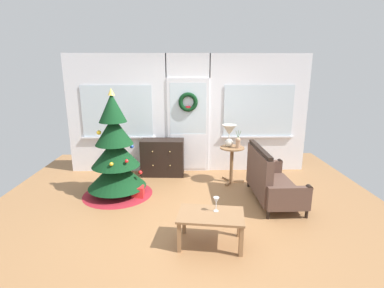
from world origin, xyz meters
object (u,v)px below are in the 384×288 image
christmas_tree (116,158)px  side_table (232,158)px  flower_vase (238,142)px  coffee_table (211,218)px  wine_glass (216,201)px  dresser_cabinet (163,157)px  gift_box (138,192)px  settee_sofa (269,180)px  table_lamp (229,133)px

christmas_tree → side_table: size_ratio=2.62×
flower_vase → coffee_table: bearing=-108.5°
wine_glass → flower_vase: bearing=72.7°
flower_vase → dresser_cabinet: bearing=160.8°
dresser_cabinet → gift_box: size_ratio=4.47×
dresser_cabinet → christmas_tree: bearing=-126.7°
settee_sofa → coffee_table: settee_sofa is taller
wine_glass → dresser_cabinet: bearing=109.3°
side_table → table_lamp: size_ratio=1.67×
coffee_table → christmas_tree: bearing=134.4°
gift_box → side_table: bearing=21.5°
table_lamp → wine_glass: table_lamp is taller
table_lamp → wine_glass: bearing=-102.5°
gift_box → dresser_cabinet: bearing=73.0°
table_lamp → flower_vase: (0.16, -0.10, -0.17)m
dresser_cabinet → settee_sofa: settee_sofa is taller
christmas_tree → coffee_table: 2.27m
table_lamp → coffee_table: table_lamp is taller
christmas_tree → dresser_cabinet: bearing=53.3°
flower_vase → side_table: bearing=149.0°
settee_sofa → side_table: settee_sofa is taller
wine_glass → gift_box: wine_glass is taller
dresser_cabinet → flower_vase: 1.67m
side_table → flower_vase: size_ratio=2.09×
christmas_tree → settee_sofa: size_ratio=1.37×
flower_vase → wine_glass: (-0.63, -2.01, -0.28)m
christmas_tree → wine_glass: size_ratio=9.84×
christmas_tree → settee_sofa: christmas_tree is taller
settee_sofa → table_lamp: table_lamp is taller
christmas_tree → wine_glass: 2.25m
coffee_table → wine_glass: size_ratio=4.63×
table_lamp → christmas_tree: bearing=-164.6°
settee_sofa → side_table: (-0.52, 0.88, 0.14)m
settee_sofa → wine_glass: 1.60m
dresser_cabinet → wine_glass: bearing=-70.7°
dresser_cabinet → wine_glass: size_ratio=4.71×
dresser_cabinet → settee_sofa: 2.35m
dresser_cabinet → flower_vase: size_ratio=2.62×
settee_sofa → flower_vase: (-0.42, 0.82, 0.47)m
christmas_tree → side_table: 2.24m
gift_box → flower_vase: bearing=18.8°
table_lamp → side_table: bearing=-33.7°
table_lamp → gift_box: size_ratio=2.14×
wine_glass → table_lamp: bearing=77.5°
table_lamp → wine_glass: (-0.47, -2.11, -0.45)m
side_table → table_lamp: 0.50m
gift_box → christmas_tree: bearing=158.4°
side_table → flower_vase: 0.35m
table_lamp → dresser_cabinet: bearing=162.5°
side_table → table_lamp: bearing=146.3°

